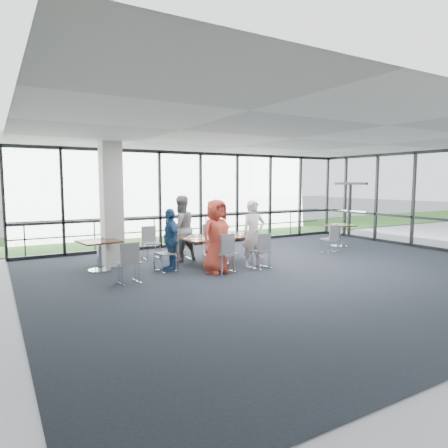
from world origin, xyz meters
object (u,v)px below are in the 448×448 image
main_table (218,240)px  chair_main_fl (182,242)px  chair_main_fr (213,241)px  chair_spare_r (330,239)px  diner_near_left (216,236)px  diner_far_right (216,231)px  side_table_right (339,228)px  chair_main_nl (225,254)px  chair_spare_la (129,263)px  side_table_left (99,245)px  diner_end (170,240)px  diner_near_right (254,234)px  chair_main_end (166,253)px  chair_main_nr (261,251)px  structural_column (112,204)px  chair_spare_lb (151,243)px  diner_far_left (181,228)px

main_table → chair_main_fl: (-0.60, 1.03, -0.14)m
chair_main_fr → chair_spare_r: (3.38, -1.30, -0.03)m
diner_near_left → diner_far_right: (0.98, 1.74, -0.12)m
side_table_right → chair_main_fl: chair_main_fl is taller
chair_main_nl → chair_spare_la: 2.31m
side_table_left → diner_far_right: size_ratio=0.67×
side_table_right → diner_end: 6.41m
chair_main_fr → diner_near_right: bearing=100.8°
diner_near_right → chair_main_end: (-2.14, 0.64, -0.41)m
diner_far_right → side_table_left: bearing=-4.9°
side_table_left → chair_main_nl: (2.54, -1.79, -0.17)m
side_table_left → chair_main_end: chair_main_end is taller
diner_near_left → chair_main_nr: (1.21, -0.12, -0.44)m
structural_column → diner_near_right: size_ratio=1.86×
chair_main_end → chair_spare_la: 1.33m
side_table_right → chair_main_nr: chair_main_nr is taller
chair_spare_lb → chair_spare_r: (5.11, -1.82, -0.02)m
chair_spare_r → structural_column: bearing=161.8°
chair_main_end → chair_spare_lb: size_ratio=1.00×
chair_main_nr → chair_main_fr: bearing=87.4°
diner_end → structural_column: bearing=-138.5°
structural_column → diner_far_right: structural_column is taller
chair_main_nl → chair_spare_lb: (-0.92, 2.58, -0.03)m
structural_column → diner_near_left: (1.92, -2.14, -0.71)m
diner_far_right → chair_spare_r: 3.57m
structural_column → chair_spare_la: (-0.21, -2.07, -1.16)m
chair_main_fr → diner_far_right: bearing=94.7°
main_table → chair_spare_lb: bearing=125.3°
structural_column → chair_spare_la: size_ratio=3.60×
side_table_left → diner_near_right: size_ratio=0.59×
main_table → chair_main_nr: size_ratio=2.43×
chair_main_nr → chair_spare_r: chair_main_nr is taller
diner_far_right → chair_spare_r: bearing=155.3°
side_table_right → chair_spare_lb: chair_spare_lb is taller
diner_end → chair_main_fr: size_ratio=1.68×
diner_far_right → chair_main_nr: (0.23, -1.87, -0.32)m
side_table_left → chair_main_fr: chair_main_fr is taller
diner_end → main_table: bearing=99.1°
diner_far_right → chair_spare_r: diner_far_right is taller
diner_near_right → diner_far_left: bearing=134.9°
main_table → diner_far_right: size_ratio=1.41×
main_table → chair_main_nr: chair_main_nr is taller
diner_far_left → chair_main_end: diner_far_left is taller
diner_far_left → chair_main_nr: bearing=120.7°
structural_column → chair_main_nr: (3.13, -2.26, -1.16)m
side_table_left → chair_spare_lb: (1.63, 0.80, -0.19)m
diner_far_right → chair_spare_lb: size_ratio=1.71×
side_table_left → diner_near_right: bearing=-23.6°
structural_column → diner_far_right: size_ratio=2.09×
diner_far_right → side_table_right: bearing=168.8°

